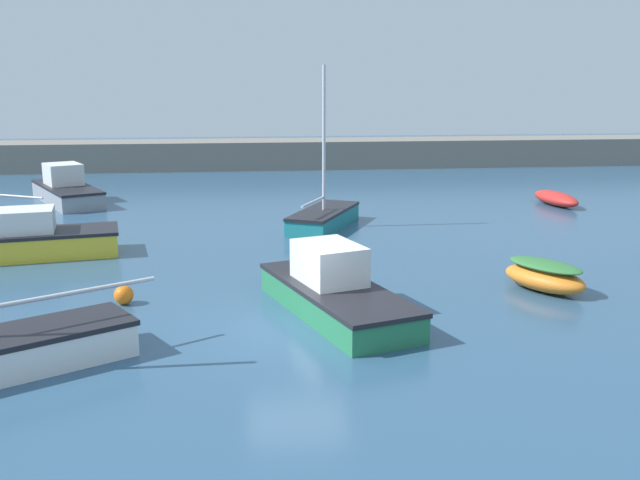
# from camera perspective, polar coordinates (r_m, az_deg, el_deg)

# --- Properties ---
(ground_plane) EXTENTS (120.00, 120.00, 0.20)m
(ground_plane) POSITION_cam_1_polar(r_m,az_deg,el_deg) (17.68, -1.86, -7.52)
(ground_plane) COLOR #2D5170
(harbor_breakwater) EXTENTS (57.82, 3.75, 1.89)m
(harbor_breakwater) POSITION_cam_1_polar(r_m,az_deg,el_deg) (49.65, -4.95, 6.86)
(harbor_breakwater) COLOR slate
(harbor_breakwater) RESTS_ON ground_plane
(rowboat_white_midwater) EXTENTS (1.57, 3.58, 0.66)m
(rowboat_white_midwater) POSITION_cam_1_polar(r_m,az_deg,el_deg) (36.63, 18.35, 3.18)
(rowboat_white_midwater) COLOR red
(rowboat_white_midwater) RESTS_ON ground_plane
(cabin_cruiser_white) EXTENTS (3.81, 6.27, 1.80)m
(cabin_cruiser_white) POSITION_cam_1_polar(r_m,az_deg,el_deg) (18.72, 1.15, -4.06)
(cabin_cruiser_white) COLOR #287A4C
(cabin_cruiser_white) RESTS_ON ground_plane
(sailboat_tall_mast) EXTENTS (3.58, 5.02, 6.57)m
(sailboat_tall_mast) POSITION_cam_1_polar(r_m,az_deg,el_deg) (29.50, 0.30, 1.86)
(sailboat_tall_mast) COLOR teal
(sailboat_tall_mast) RESTS_ON ground_plane
(motorboat_grey_hull) EXTENTS (5.74, 3.04, 1.69)m
(motorboat_grey_hull) POSITION_cam_1_polar(r_m,az_deg,el_deg) (26.50, -21.94, 0.09)
(motorboat_grey_hull) COLOR yellow
(motorboat_grey_hull) RESTS_ON ground_plane
(motorboat_with_cabin) EXTENTS (4.69, 6.63, 1.90)m
(motorboat_with_cabin) POSITION_cam_1_polar(r_m,az_deg,el_deg) (37.67, -19.64, 3.84)
(motorboat_with_cabin) COLOR gray
(motorboat_with_cabin) RESTS_ON ground_plane
(rowboat_with_red_cover) EXTENTS (2.41, 2.91, 0.88)m
(rowboat_with_red_cover) POSITION_cam_1_polar(r_m,az_deg,el_deg) (21.71, 17.53, -2.75)
(rowboat_with_red_cover) COLOR orange
(rowboat_with_red_cover) RESTS_ON ground_plane
(mooring_buoy_orange) EXTENTS (0.53, 0.53, 0.53)m
(mooring_buoy_orange) POSITION_cam_1_polar(r_m,az_deg,el_deg) (20.23, -15.43, -4.25)
(mooring_buoy_orange) COLOR orange
(mooring_buoy_orange) RESTS_ON ground_plane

